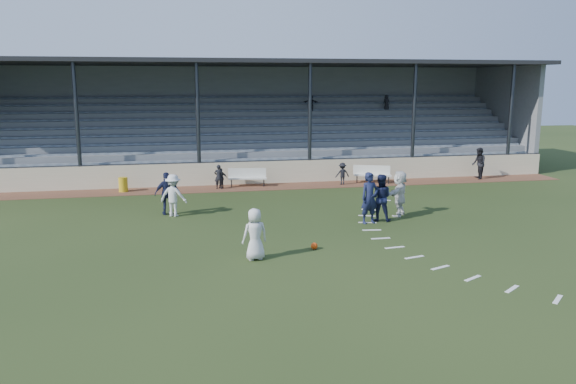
# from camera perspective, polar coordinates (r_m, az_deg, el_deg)

# --- Properties ---
(ground) EXTENTS (90.00, 90.00, 0.00)m
(ground) POSITION_cam_1_polar(r_m,az_deg,el_deg) (19.35, 1.43, -5.19)
(ground) COLOR #243315
(ground) RESTS_ON ground
(cinder_track) EXTENTS (34.00, 2.00, 0.02)m
(cinder_track) POSITION_cam_1_polar(r_m,az_deg,el_deg) (29.41, -3.00, 0.50)
(cinder_track) COLOR brown
(cinder_track) RESTS_ON ground
(retaining_wall) EXTENTS (34.00, 0.18, 1.20)m
(retaining_wall) POSITION_cam_1_polar(r_m,az_deg,el_deg) (30.33, -3.29, 1.96)
(retaining_wall) COLOR beige
(retaining_wall) RESTS_ON ground
(bench_left) EXTENTS (2.04, 0.77, 0.95)m
(bench_left) POSITION_cam_1_polar(r_m,az_deg,el_deg) (29.56, -4.15, 1.68)
(bench_left) COLOR silver
(bench_left) RESTS_ON cinder_track
(bench_right) EXTENTS (2.01, 1.15, 0.95)m
(bench_right) POSITION_cam_1_polar(r_m,az_deg,el_deg) (30.81, 8.54, 1.97)
(bench_right) COLOR silver
(bench_right) RESTS_ON cinder_track
(trash_bin) EXTENTS (0.45, 0.45, 0.72)m
(trash_bin) POSITION_cam_1_polar(r_m,az_deg,el_deg) (29.25, -16.40, 0.74)
(trash_bin) COLOR gold
(trash_bin) RESTS_ON cinder_track
(football) EXTENTS (0.22, 0.22, 0.22)m
(football) POSITION_cam_1_polar(r_m,az_deg,el_deg) (18.63, 2.68, -5.50)
(football) COLOR #E1430D
(football) RESTS_ON ground
(player_white_lead) EXTENTS (0.88, 0.67, 1.62)m
(player_white_lead) POSITION_cam_1_polar(r_m,az_deg,el_deg) (17.42, -3.38, -4.30)
(player_white_lead) COLOR silver
(player_white_lead) RESTS_ON ground
(player_navy_lead) EXTENTS (0.81, 0.62, 2.01)m
(player_navy_lead) POSITION_cam_1_polar(r_m,az_deg,el_deg) (21.99, 8.29, -0.61)
(player_navy_lead) COLOR #151B3B
(player_navy_lead) RESTS_ON ground
(player_navy_mid) EXTENTS (1.11, 1.00, 1.87)m
(player_navy_mid) POSITION_cam_1_polar(r_m,az_deg,el_deg) (22.47, 9.34, -0.56)
(player_navy_mid) COLOR #151B3B
(player_navy_mid) RESTS_ON ground
(player_white_wing) EXTENTS (1.28, 1.03, 1.73)m
(player_white_wing) POSITION_cam_1_polar(r_m,az_deg,el_deg) (23.41, -11.57, -0.34)
(player_white_wing) COLOR silver
(player_white_wing) RESTS_ON ground
(player_navy_wing) EXTENTS (1.11, 0.62, 1.78)m
(player_navy_wing) POSITION_cam_1_polar(r_m,az_deg,el_deg) (23.75, -12.16, -0.15)
(player_navy_wing) COLOR #151B3B
(player_navy_wing) RESTS_ON ground
(player_white_back) EXTENTS (1.54, 1.70, 1.88)m
(player_white_back) POSITION_cam_1_polar(r_m,az_deg,el_deg) (23.45, 11.27, -0.13)
(player_white_back) COLOR silver
(player_white_back) RESTS_ON ground
(official) EXTENTS (0.85, 0.99, 1.77)m
(official) POSITION_cam_1_polar(r_m,az_deg,el_deg) (33.44, 18.81, 2.77)
(official) COLOR black
(official) RESTS_ON cinder_track
(sub_left_near) EXTENTS (0.50, 0.37, 1.25)m
(sub_left_near) POSITION_cam_1_polar(r_m,az_deg,el_deg) (28.95, -7.05, 1.54)
(sub_left_near) COLOR black
(sub_left_near) RESTS_ON cinder_track
(sub_left_far) EXTENTS (0.62, 0.27, 1.04)m
(sub_left_far) POSITION_cam_1_polar(r_m,az_deg,el_deg) (29.14, -6.78, 1.40)
(sub_left_far) COLOR black
(sub_left_far) RESTS_ON cinder_track
(sub_right) EXTENTS (0.79, 0.49, 1.17)m
(sub_right) POSITION_cam_1_polar(r_m,az_deg,el_deg) (30.13, 5.54, 1.87)
(sub_right) COLOR black
(sub_right) RESTS_ON cinder_track
(grandstand) EXTENTS (34.60, 9.00, 6.61)m
(grandstand) POSITION_cam_1_polar(r_m,az_deg,el_deg) (34.77, -4.38, 5.79)
(grandstand) COLOR slate
(grandstand) RESTS_ON ground
(penalty_arc) EXTENTS (3.89, 14.63, 0.01)m
(penalty_arc) POSITION_cam_1_polar(r_m,az_deg,el_deg) (20.60, 12.73, -4.43)
(penalty_arc) COLOR white
(penalty_arc) RESTS_ON ground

